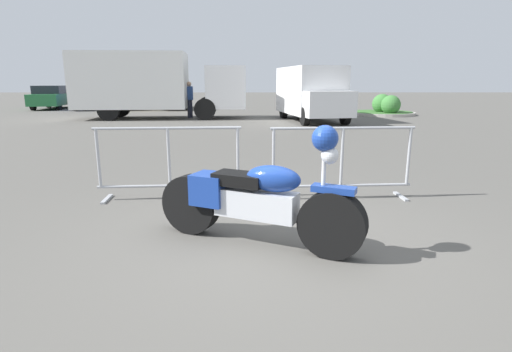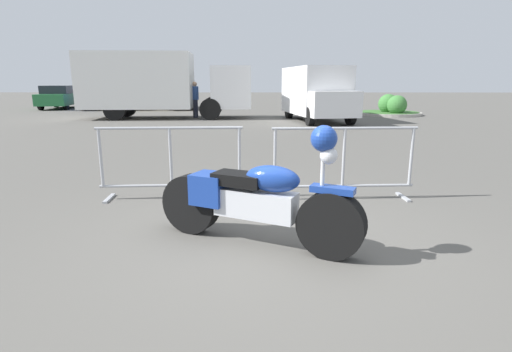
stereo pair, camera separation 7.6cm
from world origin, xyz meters
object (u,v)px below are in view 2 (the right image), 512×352
Objects in this scene: motorcycle at (256,199)px; box_truck at (157,83)px; crowd_barrier_near at (171,162)px; parked_car_green at (60,97)px; parked_car_blue at (100,97)px; crowd_barrier_far at (343,162)px; delivery_van at (316,92)px; parked_car_tan at (184,97)px; pedestrian at (195,98)px; parked_car_yellow at (143,96)px.

box_truck is at bearing 132.29° from motorcycle.
parked_car_green reaches higher than crowd_barrier_near.
box_truck is 1.72× the size of parked_car_blue.
parked_car_green is (-12.77, 21.74, 0.23)m from motorcycle.
parked_car_blue is (-10.13, 21.51, 0.25)m from motorcycle.
crowd_barrier_far is at bearing -69.07° from box_truck.
delivery_van is (2.48, 13.73, 0.74)m from motorcycle.
box_truck reaches higher than crowd_barrier_far.
box_truck is at bearing -139.40° from parked_car_green.
pedestrian is (1.78, -6.52, 0.19)m from parked_car_tan.
box_truck reaches higher than motorcycle.
parked_car_blue is (-8.87, 19.83, 0.19)m from crowd_barrier_near.
motorcycle is at bearing -169.89° from parked_car_yellow.
pedestrian is at bearing -173.45° from parked_car_tan.
parked_car_tan is (2.64, -0.23, -0.05)m from parked_car_yellow.
parked_car_yellow is 1.06× the size of parked_car_tan.
box_truck is (-5.99, 13.15, 1.08)m from crowd_barrier_far.
box_truck reaches higher than delivery_van.
crowd_barrier_far is at bearing -158.86° from parked_car_blue.
crowd_barrier_far is at bearing -171.80° from parked_car_tan.
box_truck reaches higher than parked_car_green.
crowd_barrier_far is 0.27× the size of box_truck.
crowd_barrier_near is 12.64m from delivery_van.
pedestrian reaches higher than parked_car_blue.
parked_car_tan is (-6.10, 20.04, 0.18)m from crowd_barrier_far.
crowd_barrier_near is 13.65m from box_truck.
delivery_van is 14.82m from parked_car_blue.
parked_car_green is at bearing 119.85° from crowd_barrier_near.
parked_car_blue is (-11.38, 19.83, 0.19)m from crowd_barrier_far.
delivery_van is (1.22, 12.06, 0.69)m from crowd_barrier_far.
pedestrian is at bearing -140.47° from parked_car_blue.
parked_car_yellow is 8.07m from pedestrian.
crowd_barrier_far is 1.24× the size of pedestrian.
parked_car_yellow reaches higher than parked_car_blue.
delivery_van is at bearing 148.13° from pedestrian.
parked_car_green is 2.64× the size of pedestrian.
parked_car_blue is at bearing 114.09° from crowd_barrier_near.
crowd_barrier_far is (1.26, 1.68, 0.05)m from motorcycle.
parked_car_yellow is (-7.48, 21.95, 0.28)m from motorcycle.
parked_car_tan is at bearing 106.92° from crowd_barrier_far.
crowd_barrier_near is (-1.26, 1.68, 0.05)m from motorcycle.
crowd_barrier_near is 21.21m from parked_car_yellow.
pedestrian is at bearing 8.85° from box_truck.
motorcycle is 23.77m from parked_car_blue.
parked_car_blue is 9.48m from pedestrian.
delivery_van reaches higher than pedestrian.
parked_car_yellow is at bearing 76.27° from parked_car_tan.
parked_car_yellow is at bearing 107.55° from box_truck.
delivery_van is (3.74, 12.06, 0.69)m from crowd_barrier_near.
parked_car_blue is (2.64, -0.23, 0.01)m from parked_car_green.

